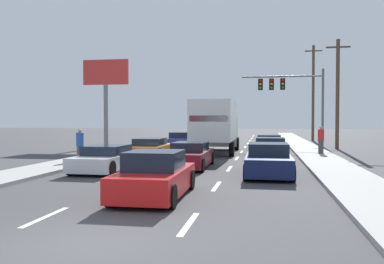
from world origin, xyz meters
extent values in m
plane|color=#3D3D3F|center=(0.00, 25.00, 0.00)|extent=(140.00, 140.00, 0.00)
cube|color=#9E9E99|center=(6.40, 20.00, 0.07)|extent=(2.30, 80.00, 0.14)
cube|color=#9E9E99|center=(-6.40, 20.00, 0.07)|extent=(2.30, 80.00, 0.14)
cube|color=silver|center=(-1.70, 2.00, 0.00)|extent=(0.14, 2.00, 0.01)
cube|color=silver|center=(-1.70, 7.00, 0.00)|extent=(0.14, 2.00, 0.01)
cube|color=silver|center=(-1.70, 12.00, 0.00)|extent=(0.14, 2.00, 0.01)
cube|color=silver|center=(-1.70, 17.00, 0.00)|extent=(0.14, 2.00, 0.01)
cube|color=silver|center=(-1.70, 22.00, 0.00)|extent=(0.14, 2.00, 0.01)
cube|color=silver|center=(-1.70, 27.00, 0.00)|extent=(0.14, 2.00, 0.01)
cube|color=silver|center=(-1.70, 32.00, 0.00)|extent=(0.14, 2.00, 0.01)
cube|color=silver|center=(-1.70, 37.00, 0.00)|extent=(0.14, 2.00, 0.01)
cube|color=silver|center=(-1.70, 42.00, 0.00)|extent=(0.14, 2.00, 0.01)
cube|color=silver|center=(-1.70, 47.00, 0.00)|extent=(0.14, 2.00, 0.01)
cube|color=silver|center=(-1.70, 52.00, 0.00)|extent=(0.14, 2.00, 0.01)
cube|color=silver|center=(1.70, 2.00, 0.00)|extent=(0.14, 2.00, 0.01)
cube|color=silver|center=(1.70, 7.00, 0.00)|extent=(0.14, 2.00, 0.01)
cube|color=silver|center=(1.70, 12.00, 0.00)|extent=(0.14, 2.00, 0.01)
cube|color=silver|center=(1.70, 17.00, 0.00)|extent=(0.14, 2.00, 0.01)
cube|color=silver|center=(1.70, 22.00, 0.00)|extent=(0.14, 2.00, 0.01)
cube|color=silver|center=(1.70, 27.00, 0.00)|extent=(0.14, 2.00, 0.01)
cube|color=silver|center=(1.70, 32.00, 0.00)|extent=(0.14, 2.00, 0.01)
cube|color=silver|center=(1.70, 37.00, 0.00)|extent=(0.14, 2.00, 0.01)
cube|color=silver|center=(1.70, 42.00, 0.00)|extent=(0.14, 2.00, 0.01)
cube|color=silver|center=(1.70, 47.00, 0.00)|extent=(0.14, 2.00, 0.01)
cube|color=silver|center=(1.70, 52.00, 0.00)|extent=(0.14, 2.00, 0.01)
cube|color=#1E389E|center=(-3.37, 25.13, 0.47)|extent=(1.88, 4.60, 0.67)
cube|color=#192333|center=(-3.37, 25.19, 1.03)|extent=(1.63, 1.97, 0.45)
cylinder|color=black|center=(-4.24, 26.85, 0.32)|extent=(0.23, 0.64, 0.64)
cylinder|color=black|center=(-2.55, 26.88, 0.32)|extent=(0.23, 0.64, 0.64)
cylinder|color=black|center=(-4.19, 23.38, 0.32)|extent=(0.23, 0.64, 0.64)
cylinder|color=black|center=(-2.50, 23.41, 0.32)|extent=(0.23, 0.64, 0.64)
cube|color=orange|center=(-3.57, 17.20, 0.43)|extent=(1.94, 4.21, 0.57)
cube|color=#192333|center=(-3.57, 17.01, 0.93)|extent=(1.68, 2.14, 0.43)
cylinder|color=black|center=(-4.47, 18.73, 0.32)|extent=(0.23, 0.64, 0.64)
cylinder|color=black|center=(-2.72, 18.75, 0.32)|extent=(0.23, 0.64, 0.64)
cylinder|color=black|center=(-4.42, 15.64, 0.32)|extent=(0.23, 0.64, 0.64)
cylinder|color=black|center=(-2.67, 15.67, 0.32)|extent=(0.23, 0.64, 0.64)
cube|color=white|center=(-3.57, 10.29, 0.44)|extent=(1.86, 4.54, 0.59)
cube|color=#192333|center=(-3.57, 10.27, 0.93)|extent=(1.63, 2.07, 0.40)
cylinder|color=black|center=(-4.42, 12.01, 0.32)|extent=(0.22, 0.64, 0.64)
cylinder|color=black|center=(-2.70, 12.00, 0.32)|extent=(0.22, 0.64, 0.64)
cylinder|color=black|center=(-4.44, 8.58, 0.32)|extent=(0.22, 0.64, 0.64)
cylinder|color=black|center=(-2.72, 8.57, 0.32)|extent=(0.22, 0.64, 0.64)
cube|color=white|center=(0.09, 19.39, 2.21)|extent=(2.56, 6.19, 2.51)
cube|color=red|center=(0.12, 16.33, 2.33)|extent=(2.24, 0.06, 0.36)
cube|color=#B7BABF|center=(0.05, 23.56, 1.37)|extent=(2.42, 2.19, 2.14)
cylinder|color=black|center=(-1.15, 23.54, 0.48)|extent=(0.31, 0.96, 0.96)
cylinder|color=black|center=(1.24, 23.57, 0.48)|extent=(0.31, 0.96, 0.96)
cylinder|color=black|center=(-1.09, 18.15, 0.48)|extent=(0.31, 0.96, 0.96)
cylinder|color=black|center=(1.30, 18.17, 0.48)|extent=(0.31, 0.96, 0.96)
cube|color=maroon|center=(-0.16, 12.05, 0.46)|extent=(1.72, 4.30, 0.65)
cube|color=#192333|center=(-0.16, 12.09, 1.00)|extent=(1.51, 1.93, 0.42)
cylinder|color=black|center=(-0.95, 13.64, 0.32)|extent=(0.22, 0.64, 0.64)
cylinder|color=black|center=(0.64, 13.64, 0.32)|extent=(0.22, 0.64, 0.64)
cylinder|color=black|center=(-0.96, 10.45, 0.32)|extent=(0.22, 0.64, 0.64)
cylinder|color=black|center=(0.64, 10.45, 0.32)|extent=(0.22, 0.64, 0.64)
cube|color=red|center=(0.16, 4.77, 0.48)|extent=(1.79, 4.05, 0.67)
cube|color=#192333|center=(0.16, 4.75, 1.08)|extent=(1.54, 1.74, 0.54)
cylinder|color=black|center=(-0.66, 6.22, 0.32)|extent=(0.23, 0.64, 0.64)
cylinder|color=black|center=(0.94, 6.24, 0.32)|extent=(0.23, 0.64, 0.64)
cylinder|color=black|center=(-0.61, 3.29, 0.32)|extent=(0.23, 0.64, 0.64)
cylinder|color=black|center=(0.99, 3.32, 0.32)|extent=(0.23, 0.64, 0.64)
cube|color=#196B38|center=(3.61, 23.98, 0.43)|extent=(1.92, 4.03, 0.57)
cube|color=#192333|center=(3.61, 23.97, 0.92)|extent=(1.68, 1.83, 0.41)
cylinder|color=black|center=(2.73, 25.44, 0.32)|extent=(0.22, 0.64, 0.64)
cylinder|color=black|center=(4.51, 25.43, 0.32)|extent=(0.22, 0.64, 0.64)
cylinder|color=black|center=(2.71, 22.52, 0.32)|extent=(0.22, 0.64, 0.64)
cylinder|color=black|center=(4.49, 22.51, 0.32)|extent=(0.22, 0.64, 0.64)
cube|color=tan|center=(3.62, 17.19, 0.42)|extent=(1.86, 4.13, 0.57)
cube|color=#192333|center=(3.62, 17.18, 0.97)|extent=(1.62, 1.81, 0.52)
cylinder|color=black|center=(2.78, 18.70, 0.32)|extent=(0.22, 0.64, 0.64)
cylinder|color=black|center=(4.49, 18.69, 0.32)|extent=(0.22, 0.64, 0.64)
cylinder|color=black|center=(2.75, 15.69, 0.32)|extent=(0.22, 0.64, 0.64)
cylinder|color=black|center=(4.46, 15.67, 0.32)|extent=(0.22, 0.64, 0.64)
cube|color=#141E4C|center=(3.46, 10.12, 0.49)|extent=(1.82, 4.58, 0.69)
cube|color=#192333|center=(3.46, 10.19, 1.07)|extent=(1.59, 1.96, 0.47)
cylinder|color=black|center=(2.61, 11.84, 0.32)|extent=(0.23, 0.64, 0.64)
cylinder|color=black|center=(4.27, 11.85, 0.32)|extent=(0.23, 0.64, 0.64)
cylinder|color=black|center=(2.64, 8.38, 0.32)|extent=(0.23, 0.64, 0.64)
cylinder|color=black|center=(4.30, 8.39, 0.32)|extent=(0.23, 0.64, 0.64)
cylinder|color=#595B56|center=(8.07, 28.66, 3.27)|extent=(0.20, 0.20, 6.54)
cylinder|color=#595B56|center=(4.68, 28.66, 5.95)|extent=(6.78, 0.14, 0.14)
cube|color=black|center=(4.77, 28.66, 5.30)|extent=(0.40, 0.56, 0.95)
sphere|color=red|center=(4.77, 28.35, 5.60)|extent=(0.20, 0.20, 0.20)
sphere|color=orange|center=(4.77, 28.35, 5.30)|extent=(0.20, 0.20, 0.20)
sphere|color=green|center=(4.77, 28.35, 5.00)|extent=(0.20, 0.20, 0.20)
cube|color=black|center=(3.84, 28.66, 5.30)|extent=(0.40, 0.56, 0.95)
sphere|color=red|center=(3.84, 28.35, 5.60)|extent=(0.20, 0.20, 0.20)
sphere|color=orange|center=(3.84, 28.35, 5.30)|extent=(0.20, 0.20, 0.20)
sphere|color=green|center=(3.84, 28.35, 5.00)|extent=(0.20, 0.20, 0.20)
cube|color=black|center=(2.90, 28.66, 5.30)|extent=(0.40, 0.56, 0.95)
sphere|color=red|center=(2.90, 28.35, 5.60)|extent=(0.20, 0.20, 0.20)
sphere|color=orange|center=(2.90, 28.35, 5.30)|extent=(0.20, 0.20, 0.20)
sphere|color=green|center=(2.90, 28.35, 5.00)|extent=(0.20, 0.20, 0.20)
cylinder|color=brown|center=(8.78, 25.89, 4.21)|extent=(0.28, 0.28, 8.42)
cube|color=brown|center=(8.78, 25.89, 7.82)|extent=(1.80, 0.12, 0.12)
cylinder|color=brown|center=(8.34, 38.05, 5.09)|extent=(0.28, 0.28, 10.19)
cube|color=brown|center=(8.34, 38.05, 9.59)|extent=(1.80, 0.12, 0.12)
cylinder|color=slate|center=(-9.82, 25.29, 2.60)|extent=(0.36, 0.36, 5.20)
cube|color=red|center=(-9.82, 25.29, 6.24)|extent=(3.93, 0.20, 2.08)
cylinder|color=#3F3F42|center=(6.78, 19.73, 0.55)|extent=(0.32, 0.32, 0.81)
cylinder|color=red|center=(6.78, 19.73, 1.31)|extent=(0.38, 0.38, 0.71)
sphere|color=tan|center=(6.78, 19.73, 1.77)|extent=(0.22, 0.22, 0.22)
cylinder|color=#3F3F42|center=(-6.12, 12.86, 0.53)|extent=(0.32, 0.32, 0.77)
cylinder|color=#264CA5|center=(-6.12, 12.86, 1.25)|extent=(0.38, 0.38, 0.68)
sphere|color=tan|center=(-6.12, 12.86, 1.69)|extent=(0.21, 0.21, 0.21)
camera|label=1|loc=(3.32, -6.51, 2.27)|focal=37.59mm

